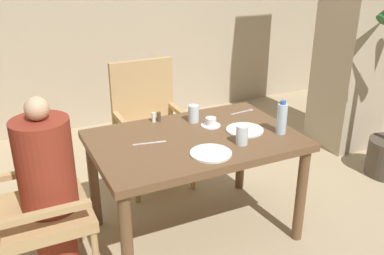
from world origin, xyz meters
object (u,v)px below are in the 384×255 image
at_px(diner_in_left_chair, 49,188).
at_px(plate_main_right, 211,153).
at_px(chair_far_side, 150,120).
at_px(glass_tall_near, 242,135).
at_px(water_bottle, 282,118).
at_px(teacup_with_saucer, 211,123).
at_px(chair_left_side, 22,202).
at_px(plate_main_left, 245,130).
at_px(glass_tall_mid, 194,114).

xyz_separation_m(diner_in_left_chair, plate_main_right, (0.91, -0.26, 0.15)).
distance_m(chair_far_side, glass_tall_near, 1.13).
bearing_deg(water_bottle, diner_in_left_chair, 172.69).
xyz_separation_m(diner_in_left_chair, water_bottle, (1.47, -0.19, 0.25)).
bearing_deg(teacup_with_saucer, chair_left_side, -174.56).
relative_size(diner_in_left_chair, chair_far_side, 1.13).
xyz_separation_m(plate_main_left, teacup_with_saucer, (-0.17, 0.17, 0.02)).
xyz_separation_m(diner_in_left_chair, plate_main_left, (1.28, -0.05, 0.15)).
bearing_deg(glass_tall_near, teacup_with_saucer, 96.04).
relative_size(chair_left_side, teacup_with_saucer, 7.46).
xyz_separation_m(glass_tall_near, glass_tall_mid, (-0.11, 0.46, 0.00)).
bearing_deg(water_bottle, glass_tall_mid, 135.03).
relative_size(chair_far_side, teacup_with_saucer, 7.46).
relative_size(plate_main_left, glass_tall_mid, 2.06).
xyz_separation_m(plate_main_left, glass_tall_mid, (-0.24, 0.29, 0.05)).
bearing_deg(chair_far_side, chair_left_side, -141.54).
height_order(plate_main_left, glass_tall_near, glass_tall_near).
xyz_separation_m(chair_left_side, water_bottle, (1.62, -0.19, 0.30)).
bearing_deg(chair_left_side, water_bottle, -6.62).
distance_m(chair_left_side, chair_far_side, 1.39).
height_order(chair_left_side, glass_tall_mid, chair_left_side).
relative_size(plate_main_left, plate_main_right, 1.00).
bearing_deg(plate_main_right, plate_main_left, 29.85).
relative_size(chair_left_side, chair_far_side, 1.00).
distance_m(teacup_with_saucer, glass_tall_near, 0.35).
height_order(chair_left_side, diner_in_left_chair, diner_in_left_chair).
height_order(chair_far_side, water_bottle, chair_far_side).
distance_m(plate_main_left, plate_main_right, 0.43).
bearing_deg(teacup_with_saucer, chair_far_side, 103.58).
bearing_deg(plate_main_left, teacup_with_saucer, 133.77).
relative_size(plate_main_right, glass_tall_near, 2.06).
bearing_deg(glass_tall_mid, diner_in_left_chair, -166.91).
bearing_deg(diner_in_left_chair, chair_far_side, 42.79).
xyz_separation_m(diner_in_left_chair, chair_far_side, (0.93, 0.86, -0.05)).
distance_m(plate_main_right, teacup_with_saucer, 0.44).
relative_size(chair_left_side, diner_in_left_chair, 0.88).
bearing_deg(plate_main_right, chair_far_side, 88.78).
xyz_separation_m(plate_main_left, water_bottle, (0.19, -0.14, 0.10)).
xyz_separation_m(chair_left_side, diner_in_left_chair, (0.15, 0.00, 0.05)).
relative_size(plate_main_left, water_bottle, 1.11).
distance_m(chair_far_side, teacup_with_saucer, 0.79).
height_order(chair_left_side, plate_main_left, chair_left_side).
bearing_deg(diner_in_left_chair, teacup_with_saucer, 6.19).
bearing_deg(teacup_with_saucer, plate_main_left, -46.23).
bearing_deg(chair_far_side, plate_main_right, -91.22).
xyz_separation_m(chair_left_side, glass_tall_near, (1.30, -0.22, 0.25)).
bearing_deg(water_bottle, teacup_with_saucer, 139.19).
bearing_deg(glass_tall_near, chair_left_side, 170.31).
xyz_separation_m(chair_left_side, plate_main_right, (1.06, -0.26, 0.20)).
relative_size(chair_left_side, water_bottle, 4.48).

